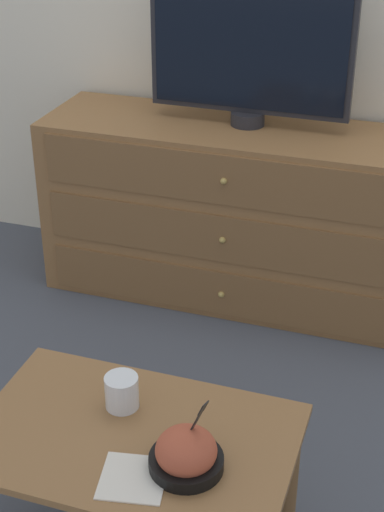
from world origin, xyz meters
TOP-DOWN VIEW (x-y plane):
  - ground_plane at (0.00, 0.00)m, footprint 12.00×12.00m
  - dresser at (-0.11, -0.25)m, footprint 1.50×0.46m
  - tv at (-0.10, -0.21)m, footprint 0.74×0.13m
  - coffee_table at (-0.02, -1.57)m, footprint 0.78×0.50m
  - takeout_bowl at (0.14, -1.63)m, footprint 0.17×0.17m
  - drink_cup at (-0.08, -1.48)m, footprint 0.09×0.09m
  - napkin at (0.04, -1.70)m, footprint 0.17×0.17m

SIDE VIEW (x-z plane):
  - ground_plane at x=0.00m, z-range 0.00..0.00m
  - coffee_table at x=-0.02m, z-range 0.13..0.51m
  - dresser at x=-0.11m, z-range 0.00..0.70m
  - napkin at x=0.04m, z-range 0.38..0.39m
  - drink_cup at x=-0.08m, z-range 0.38..0.47m
  - takeout_bowl at x=0.14m, z-range 0.33..0.52m
  - tv at x=-0.10m, z-range 0.71..1.28m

